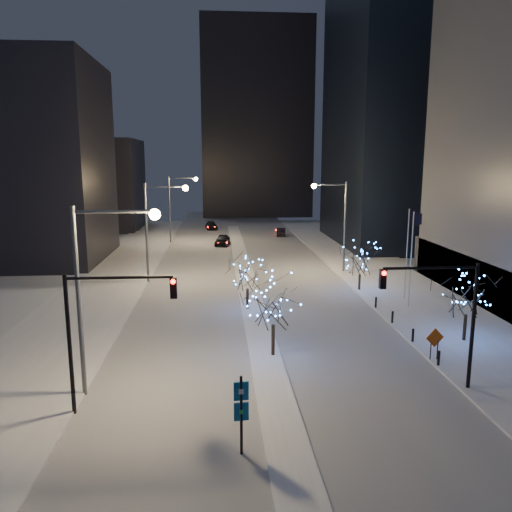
{
  "coord_description": "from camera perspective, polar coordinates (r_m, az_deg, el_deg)",
  "views": [
    {
      "loc": [
        -2.86,
        -23.18,
        12.17
      ],
      "look_at": [
        0.04,
        14.34,
        5.0
      ],
      "focal_mm": 35.0,
      "sensor_mm": 36.0,
      "label": 1
    }
  ],
  "objects": [
    {
      "name": "car_mid",
      "position": [
        82.63,
        2.88,
        2.77
      ],
      "size": [
        1.95,
        4.22,
        1.34
      ],
      "primitive_type": "imported",
      "rotation": [
        0.0,
        0.0,
        3.01
      ],
      "color": "black",
      "rests_on": "ground"
    },
    {
      "name": "holiday_tree_plaza_far",
      "position": [
        47.96,
        11.84,
        -0.4
      ],
      "size": [
        4.26,
        4.26,
        4.63
      ],
      "color": "black",
      "rests_on": "east_sidewalk"
    },
    {
      "name": "traffic_signal_east",
      "position": [
        27.91,
        20.88,
        -5.34
      ],
      "size": [
        5.26,
        0.43,
        7.0
      ],
      "color": "black",
      "rests_on": "ground"
    },
    {
      "name": "street_lamp_w_near",
      "position": [
        26.52,
        -17.57,
        -2.07
      ],
      "size": [
        4.4,
        0.56,
        10.0
      ],
      "color": "#595E66",
      "rests_on": "ground"
    },
    {
      "name": "car_near",
      "position": [
        73.54,
        -3.86,
        1.85
      ],
      "size": [
        2.59,
        4.81,
        1.55
      ],
      "primitive_type": "imported",
      "rotation": [
        0.0,
        0.0,
        -0.17
      ],
      "color": "black",
      "rests_on": "ground"
    },
    {
      "name": "filler_west_near",
      "position": [
        68.0,
        -26.51,
        9.53
      ],
      "size": [
        22.0,
        18.0,
        24.0
      ],
      "primitive_type": "cube",
      "color": "black",
      "rests_on": "ground"
    },
    {
      "name": "bollards",
      "position": [
        37.49,
        16.36,
        -7.64
      ],
      "size": [
        0.16,
        12.16,
        0.9
      ],
      "color": "black",
      "rests_on": "east_sidewalk"
    },
    {
      "name": "car_far",
      "position": [
        90.74,
        -5.13,
        3.47
      ],
      "size": [
        2.52,
        4.93,
        1.37
      ],
      "primitive_type": "imported",
      "rotation": [
        0.0,
        0.0,
        0.13
      ],
      "color": "black",
      "rests_on": "ground"
    },
    {
      "name": "east_sidewalk",
      "position": [
        48.27,
        17.5,
        -4.24
      ],
      "size": [
        10.0,
        90.0,
        0.15
      ],
      "primitive_type": "cube",
      "color": "white",
      "rests_on": "ground"
    },
    {
      "name": "holiday_tree_median_near",
      "position": [
        31.0,
        1.99,
        -5.37
      ],
      "size": [
        4.67,
        4.67,
        5.12
      ],
      "color": "black",
      "rests_on": "median"
    },
    {
      "name": "median",
      "position": [
        54.62,
        -1.31,
        -2.01
      ],
      "size": [
        2.0,
        80.0,
        0.15
      ],
      "primitive_type": "cube",
      "color": "white",
      "rests_on": "ground"
    },
    {
      "name": "west_sidewalk",
      "position": [
        46.21,
        -18.27,
        -4.95
      ],
      "size": [
        8.0,
        90.0,
        0.15
      ],
      "primitive_type": "cube",
      "color": "white",
      "rests_on": "ground"
    },
    {
      "name": "traffic_signal_west",
      "position": [
        24.97,
        -17.25,
        -6.98
      ],
      "size": [
        5.26,
        0.43,
        7.0
      ],
      "color": "black",
      "rests_on": "ground"
    },
    {
      "name": "ground",
      "position": [
        26.34,
        2.42,
        -16.74
      ],
      "size": [
        160.0,
        160.0,
        0.0
      ],
      "primitive_type": "plane",
      "color": "silver",
      "rests_on": "ground"
    },
    {
      "name": "horizon_block",
      "position": [
        115.86,
        -0.02,
        15.16
      ],
      "size": [
        24.0,
        14.0,
        42.0
      ],
      "primitive_type": "cube",
      "color": "black",
      "rests_on": "ground"
    },
    {
      "name": "holiday_tree_median_far",
      "position": [
        40.88,
        -1.0,
        -2.07
      ],
      "size": [
        3.98,
        3.98,
        4.44
      ],
      "color": "black",
      "rests_on": "median"
    },
    {
      "name": "construction_sign",
      "position": [
        32.85,
        19.75,
        -9.09
      ],
      "size": [
        1.21,
        0.24,
        2.01
      ],
      "rotation": [
        0.0,
        0.0,
        0.16
      ],
      "color": "black",
      "rests_on": "east_sidewalk"
    },
    {
      "name": "street_lamp_w_mid",
      "position": [
        50.87,
        -11.28,
        4.18
      ],
      "size": [
        4.4,
        0.56,
        10.0
      ],
      "color": "#595E66",
      "rests_on": "ground"
    },
    {
      "name": "road",
      "position": [
        59.51,
        -1.57,
        -1.01
      ],
      "size": [
        20.0,
        130.0,
        0.02
      ],
      "primitive_type": "cube",
      "color": "#A7ABB6",
      "rests_on": "ground"
    },
    {
      "name": "holiday_tree_plaza_near",
      "position": [
        36.5,
        23.01,
        -4.2
      ],
      "size": [
        4.46,
        4.46,
        4.73
      ],
      "color": "black",
      "rests_on": "east_sidewalk"
    },
    {
      "name": "flagpoles",
      "position": [
        44.19,
        17.2,
        0.7
      ],
      "size": [
        1.35,
        2.6,
        8.0
      ],
      "color": "silver",
      "rests_on": "east_sidewalk"
    },
    {
      "name": "street_lamp_east",
      "position": [
        55.04,
        9.24,
        4.68
      ],
      "size": [
        3.9,
        0.56,
        10.0
      ],
      "color": "#595E66",
      "rests_on": "ground"
    },
    {
      "name": "filler_west_far",
      "position": [
        96.1,
        -18.52,
        7.75
      ],
      "size": [
        18.0,
        16.0,
        16.0
      ],
      "primitive_type": "cube",
      "color": "black",
      "rests_on": "ground"
    },
    {
      "name": "wayfinding_sign",
      "position": [
        21.57,
        -1.7,
        -16.87
      ],
      "size": [
        0.63,
        0.14,
        3.52
      ],
      "rotation": [
        0.0,
        0.0,
        0.1
      ],
      "color": "black",
      "rests_on": "ground"
    },
    {
      "name": "street_lamp_w_far",
      "position": [
        75.64,
        -9.07,
        6.35
      ],
      "size": [
        4.4,
        0.56,
        10.0
      ],
      "color": "#595E66",
      "rests_on": "ground"
    }
  ]
}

